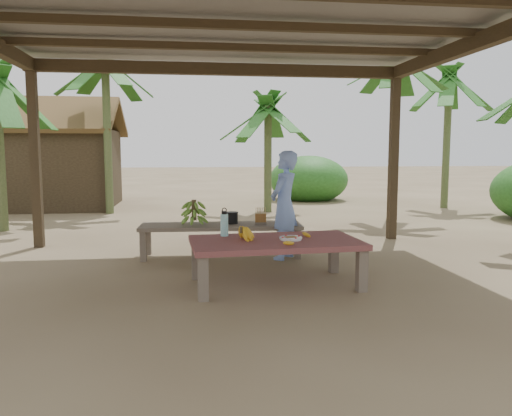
{
  "coord_description": "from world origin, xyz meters",
  "views": [
    {
      "loc": [
        -0.52,
        -5.54,
        1.45
      ],
      "look_at": [
        0.23,
        0.11,
        0.8
      ],
      "focal_mm": 35.0,
      "sensor_mm": 36.0,
      "label": 1
    }
  ],
  "objects": [
    {
      "name": "green_banana_stalk",
      "position": [
        -0.47,
        1.26,
        0.63
      ],
      "size": [
        0.33,
        0.33,
        0.36
      ],
      "primitive_type": null,
      "rotation": [
        0.0,
        0.0,
        -0.06
      ],
      "color": "#598C2D",
      "rests_on": "bench"
    },
    {
      "name": "banana_plant_ne",
      "position": [
        3.78,
        4.66,
        3.12
      ],
      "size": [
        1.8,
        1.8,
        3.62
      ],
      "color": "#596638",
      "rests_on": "ground"
    },
    {
      "name": "pavilion",
      "position": [
        -0.01,
        -0.01,
        2.78
      ],
      "size": [
        6.6,
        5.6,
        2.95
      ],
      "color": "black",
      "rests_on": "ground"
    },
    {
      "name": "banana_plant_n",
      "position": [
        1.33,
        6.19,
        2.23
      ],
      "size": [
        1.8,
        1.8,
        2.71
      ],
      "color": "#596638",
      "rests_on": "ground"
    },
    {
      "name": "banana_plant_nw",
      "position": [
        -2.38,
        6.37,
        3.21
      ],
      "size": [
        1.8,
        1.8,
        3.72
      ],
      "color": "#596638",
      "rests_on": "ground"
    },
    {
      "name": "bench",
      "position": [
        -0.1,
        1.24,
        0.39
      ],
      "size": [
        2.23,
        0.73,
        0.45
      ],
      "rotation": [
        0.0,
        0.0,
        -0.06
      ],
      "color": "brown",
      "rests_on": "ground"
    },
    {
      "name": "loose_banana_side",
      "position": [
        0.76,
        -0.16,
        0.52
      ],
      "size": [
        0.11,
        0.16,
        0.04
      ],
      "primitive_type": "ellipsoid",
      "rotation": [
        0.0,
        0.0,
        0.45
      ],
      "color": "yellow",
      "rests_on": "work_table"
    },
    {
      "name": "water_flask",
      "position": [
        -0.14,
        0.0,
        0.64
      ],
      "size": [
        0.09,
        0.09,
        0.32
      ],
      "color": "#3CBDBC",
      "rests_on": "work_table"
    },
    {
      "name": "banana_plant_far",
      "position": [
        5.97,
        6.48,
        3.01
      ],
      "size": [
        1.8,
        1.8,
        3.51
      ],
      "color": "#596638",
      "rests_on": "ground"
    },
    {
      "name": "cooking_pot",
      "position": [
        0.05,
        1.3,
        0.53
      ],
      "size": [
        0.18,
        0.18,
        0.15
      ],
      "primitive_type": "cylinder",
      "color": "black",
      "rests_on": "bench"
    },
    {
      "name": "loose_banana_front",
      "position": [
        0.47,
        -0.64,
        0.52
      ],
      "size": [
        0.15,
        0.12,
        0.04
      ],
      "primitive_type": "ellipsoid",
      "rotation": [
        0.0,
        0.0,
        2.15
      ],
      "color": "yellow",
      "rests_on": "work_table"
    },
    {
      "name": "plate",
      "position": [
        0.55,
        -0.35,
        0.52
      ],
      "size": [
        0.25,
        0.25,
        0.04
      ],
      "color": "white",
      "rests_on": "work_table"
    },
    {
      "name": "skewer_rack",
      "position": [
        0.44,
        1.16,
        0.57
      ],
      "size": [
        0.18,
        0.09,
        0.24
      ],
      "primitive_type": null,
      "rotation": [
        0.0,
        0.0,
        -0.06
      ],
      "color": "#A57F47",
      "rests_on": "bench"
    },
    {
      "name": "work_table",
      "position": [
        0.39,
        -0.31,
        0.43
      ],
      "size": [
        1.86,
        1.11,
        0.5
      ],
      "rotation": [
        0.0,
        0.0,
        0.06
      ],
      "color": "brown",
      "rests_on": "ground"
    },
    {
      "name": "ripe_banana_bunch",
      "position": [
        0.02,
        -0.28,
        0.58
      ],
      "size": [
        0.3,
        0.28,
        0.16
      ],
      "primitive_type": null,
      "rotation": [
        0.0,
        0.0,
        0.24
      ],
      "color": "yellow",
      "rests_on": "work_table"
    },
    {
      "name": "woman",
      "position": [
        0.73,
        1.0,
        0.73
      ],
      "size": [
        0.59,
        0.64,
        1.46
      ],
      "primitive_type": "imported",
      "rotation": [
        0.0,
        0.0,
        -2.18
      ],
      "color": "#7C9BEB",
      "rests_on": "ground"
    },
    {
      "name": "ground",
      "position": [
        0.0,
        0.0,
        0.0
      ],
      "size": [
        80.0,
        80.0,
        0.0
      ],
      "primitive_type": "plane",
      "color": "brown",
      "rests_on": "ground"
    },
    {
      "name": "hut",
      "position": [
        -4.5,
        8.0,
        1.1
      ],
      "size": [
        4.4,
        3.43,
        2.85
      ],
      "color": "black",
      "rests_on": "ground"
    }
  ]
}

